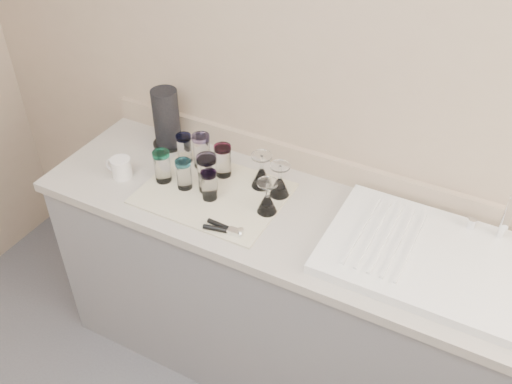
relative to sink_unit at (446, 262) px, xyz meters
The scene contains 16 objects.
counter_unit 0.72m from the sink_unit, behind, with size 2.06×0.62×0.90m.
sink_unit is the anchor object (origin of this frame).
dish_towel 0.90m from the sink_unit, behind, with size 0.55×0.42×0.01m, color silver.
tumbler_teal 1.12m from the sink_unit, behind, with size 0.06×0.06×0.13m.
tumbler_cyan 1.04m from the sink_unit, behind, with size 0.07×0.07×0.15m.
tumbler_purple 0.93m from the sink_unit, behind, with size 0.07×0.07×0.14m.
tumbler_magenta 1.12m from the sink_unit, behind, with size 0.07×0.07×0.14m.
tumbler_blue 1.02m from the sink_unit, behind, with size 0.06×0.06×0.13m.
tumbler_lavender 0.93m from the sink_unit, behind, with size 0.08×0.08×0.16m.
tumbler_extra 0.90m from the sink_unit, behind, with size 0.06×0.06×0.12m.
goblet_back_left 0.76m from the sink_unit, behind, with size 0.08×0.08×0.15m.
goblet_back_right 0.67m from the sink_unit, behind, with size 0.08×0.08×0.14m.
goblet_front_right 0.66m from the sink_unit, behind, with size 0.08×0.08×0.14m.
can_opener 0.78m from the sink_unit, 164.79° to the right, with size 0.15×0.06×0.02m.
white_mug 1.30m from the sink_unit, behind, with size 0.12×0.09×0.08m.
paper_towel_roll 1.27m from the sink_unit, behind, with size 0.14×0.14×0.27m.
Camera 1 is at (0.62, -0.30, 2.30)m, focal length 40.00 mm.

